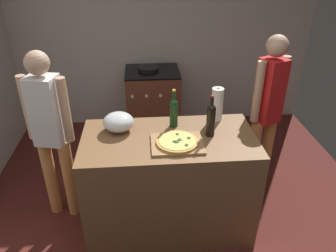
{
  "coord_description": "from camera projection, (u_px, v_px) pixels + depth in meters",
  "views": [
    {
      "loc": [
        -0.16,
        -1.46,
        2.27
      ],
      "look_at": [
        0.04,
        0.88,
        0.96
      ],
      "focal_mm": 35.14,
      "sensor_mm": 36.0,
      "label": 1
    }
  ],
  "objects": [
    {
      "name": "ground_plane",
      "position": [
        161.0,
        180.0,
        3.62
      ],
      "size": [
        4.19,
        3.41,
        0.02
      ],
      "primitive_type": "cube",
      "color": "#511E19"
    },
    {
      "name": "kitchen_wall_rear",
      "position": [
        153.0,
        29.0,
        4.24
      ],
      "size": [
        4.19,
        0.1,
        2.6
      ],
      "primitive_type": "cube",
      "color": "#BCB7AD",
      "rests_on": "ground_plane"
    },
    {
      "name": "counter",
      "position": [
        169.0,
        182.0,
        2.85
      ],
      "size": [
        1.41,
        0.72,
        0.91
      ],
      "primitive_type": "cube",
      "color": "brown",
      "rests_on": "ground_plane"
    },
    {
      "name": "cutting_board",
      "position": [
        177.0,
        144.0,
        2.53
      ],
      "size": [
        0.4,
        0.32,
        0.02
      ],
      "primitive_type": "cube",
      "color": "#9E7247",
      "rests_on": "counter"
    },
    {
      "name": "pizza",
      "position": [
        177.0,
        141.0,
        2.52
      ],
      "size": [
        0.32,
        0.32,
        0.03
      ],
      "color": "tan",
      "rests_on": "cutting_board"
    },
    {
      "name": "mixing_bowl",
      "position": [
        118.0,
        122.0,
        2.69
      ],
      "size": [
        0.25,
        0.25,
        0.15
      ],
      "color": "#B2B2B7",
      "rests_on": "counter"
    },
    {
      "name": "paper_towel_roll",
      "position": [
        217.0,
        104.0,
        2.82
      ],
      "size": [
        0.1,
        0.1,
        0.3
      ],
      "color": "white",
      "rests_on": "counter"
    },
    {
      "name": "wine_bottle_clear",
      "position": [
        174.0,
        111.0,
        2.73
      ],
      "size": [
        0.07,
        0.07,
        0.33
      ],
      "color": "#143819",
      "rests_on": "counter"
    },
    {
      "name": "wine_bottle_amber",
      "position": [
        211.0,
        119.0,
        2.58
      ],
      "size": [
        0.07,
        0.07,
        0.35
      ],
      "color": "black",
      "rests_on": "counter"
    },
    {
      "name": "stove",
      "position": [
        153.0,
        102.0,
        4.31
      ],
      "size": [
        0.67,
        0.6,
        0.92
      ],
      "color": "brown",
      "rests_on": "ground_plane"
    },
    {
      "name": "person_in_stripes",
      "position": [
        50.0,
        129.0,
        2.75
      ],
      "size": [
        0.39,
        0.25,
        1.58
      ],
      "color": "#D88C4C",
      "rests_on": "ground_plane"
    },
    {
      "name": "person_in_red",
      "position": [
        267.0,
        109.0,
        3.07
      ],
      "size": [
        0.34,
        0.27,
        1.61
      ],
      "color": "#D88C4C",
      "rests_on": "ground_plane"
    }
  ]
}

